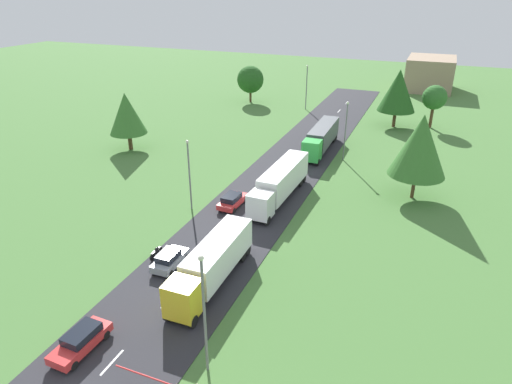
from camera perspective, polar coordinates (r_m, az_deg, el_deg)
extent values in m
cube|color=#2B2B30|center=(47.29, -2.66, -4.36)|extent=(10.00, 140.00, 0.06)
cube|color=white|center=(33.80, -17.72, -19.81)|extent=(0.16, 2.40, 0.01)
cube|color=white|center=(37.96, -10.92, -13.15)|extent=(0.16, 2.40, 0.01)
cube|color=white|center=(42.15, -6.50, -8.50)|extent=(0.16, 2.40, 0.01)
cube|color=white|center=(46.89, -2.91, -4.60)|extent=(0.16, 2.40, 0.01)
cube|color=white|center=(52.95, 0.45, -0.88)|extent=(0.16, 2.40, 0.01)
cube|color=white|center=(58.47, 2.78, 1.70)|extent=(0.16, 2.40, 0.01)
cube|color=white|center=(65.17, 5.01, 4.16)|extent=(0.16, 2.40, 0.01)
cube|color=white|center=(71.74, 6.76, 6.07)|extent=(0.16, 2.40, 0.01)
cube|color=white|center=(77.99, 8.13, 7.56)|extent=(0.16, 2.40, 0.01)
cube|color=white|center=(84.62, 9.35, 8.88)|extent=(0.16, 2.40, 0.01)
cube|color=white|center=(91.55, 10.44, 10.03)|extent=(0.16, 2.40, 0.01)
cube|color=white|center=(98.52, 11.38, 11.02)|extent=(0.16, 2.40, 0.01)
cube|color=yellow|center=(34.78, -9.23, -13.13)|extent=(2.46, 2.22, 2.78)
cube|color=black|center=(33.79, -10.19, -13.45)|extent=(2.10, 0.11, 1.22)
cube|color=white|center=(38.90, -4.78, -7.82)|extent=(2.56, 9.18, 2.67)
cube|color=black|center=(39.75, -4.70, -9.68)|extent=(0.96, 8.71, 0.24)
cylinder|color=black|center=(34.86, -7.98, -15.87)|extent=(0.36, 1.00, 1.00)
cylinder|color=black|center=(35.75, -11.03, -14.93)|extent=(0.36, 1.00, 1.00)
cylinder|color=black|center=(41.49, -1.71, -8.10)|extent=(0.36, 1.00, 1.00)
cylinder|color=black|center=(42.24, -4.35, -7.51)|extent=(0.36, 1.00, 1.00)
cylinder|color=black|center=(42.34, -1.12, -7.35)|extent=(0.36, 1.00, 1.00)
cylinder|color=black|center=(43.08, -3.72, -6.78)|extent=(0.36, 1.00, 1.00)
cube|color=white|center=(47.45, 0.56, -1.66)|extent=(2.51, 2.39, 2.69)
cube|color=black|center=(46.33, 0.03, -1.69)|extent=(2.10, 0.16, 1.18)
cube|color=white|center=(53.14, 3.51, 1.88)|extent=(2.81, 10.97, 2.99)
cube|color=black|center=(53.83, 3.47, 0.22)|extent=(1.20, 10.38, 0.24)
cylinder|color=black|center=(47.25, 1.45, -3.64)|extent=(0.38, 1.01, 1.00)
cylinder|color=black|center=(47.98, -0.87, -3.15)|extent=(0.38, 1.01, 1.00)
cylinder|color=black|center=(56.39, 5.63, 1.23)|extent=(0.38, 1.01, 1.00)
cylinder|color=black|center=(57.00, 3.63, 1.58)|extent=(0.38, 1.01, 1.00)
cylinder|color=black|center=(57.54, 6.04, 1.72)|extent=(0.38, 1.01, 1.00)
cylinder|color=black|center=(58.14, 4.07, 2.05)|extent=(0.38, 1.01, 1.00)
cube|color=green|center=(63.27, 7.05, 5.25)|extent=(2.48, 2.36, 2.82)
cube|color=black|center=(62.10, 6.82, 5.37)|extent=(2.10, 0.14, 1.24)
cube|color=#4C5156|center=(69.53, 8.50, 7.25)|extent=(2.68, 10.77, 2.81)
cube|color=black|center=(70.03, 8.42, 6.01)|extent=(1.07, 10.20, 0.24)
cylinder|color=black|center=(63.01, 7.77, 3.75)|extent=(0.37, 1.01, 1.00)
cylinder|color=black|center=(63.48, 5.93, 4.01)|extent=(0.37, 1.01, 1.00)
cylinder|color=black|center=(72.85, 9.81, 6.58)|extent=(0.37, 1.01, 1.00)
cylinder|color=black|center=(73.25, 8.19, 6.80)|extent=(0.37, 1.01, 1.00)
cylinder|color=black|center=(74.06, 10.01, 6.87)|extent=(0.37, 1.01, 1.00)
cylinder|color=black|center=(74.45, 8.43, 7.09)|extent=(0.37, 1.01, 1.00)
cube|color=red|center=(34.92, -21.27, -17.31)|extent=(1.97, 4.62, 0.63)
cube|color=black|center=(34.65, -21.16, -16.36)|extent=(1.61, 2.60, 0.58)
cylinder|color=black|center=(33.94, -22.03, -19.66)|extent=(0.24, 0.65, 0.64)
cylinder|color=black|center=(34.90, -24.00, -18.61)|extent=(0.24, 0.65, 0.64)
cylinder|color=black|center=(35.44, -18.43, -16.75)|extent=(0.24, 0.65, 0.64)
cylinder|color=black|center=(36.36, -20.41, -15.86)|extent=(0.24, 0.65, 0.64)
cube|color=#8C939E|center=(41.37, -10.83, -8.47)|extent=(1.86, 3.94, 0.66)
cube|color=black|center=(40.90, -11.04, -7.89)|extent=(1.55, 2.22, 0.57)
cylinder|color=black|center=(42.85, -10.80, -7.70)|extent=(0.23, 0.64, 0.64)
cylinder|color=black|center=(42.12, -8.92, -8.17)|extent=(0.23, 0.64, 0.64)
cylinder|color=black|center=(41.03, -12.73, -9.54)|extent=(0.23, 0.64, 0.64)
cylinder|color=black|center=(40.27, -10.79, -10.07)|extent=(0.23, 0.64, 0.64)
cube|color=red|center=(51.05, -2.99, -1.19)|extent=(2.02, 4.35, 0.61)
cube|color=black|center=(50.61, -3.12, -0.68)|extent=(1.65, 2.45, 0.59)
cylinder|color=black|center=(52.69, -3.08, -0.68)|extent=(0.24, 0.65, 0.64)
cylinder|color=black|center=(52.02, -1.44, -1.01)|extent=(0.24, 0.65, 0.64)
cylinder|color=black|center=(50.39, -4.58, -2.00)|extent=(0.24, 0.65, 0.64)
cylinder|color=black|center=(49.69, -2.88, -2.36)|extent=(0.24, 0.65, 0.64)
cylinder|color=black|center=(43.58, -12.02, -7.21)|extent=(0.12, 0.64, 0.64)
cylinder|color=black|center=(42.70, -12.97, -8.06)|extent=(0.14, 0.64, 0.64)
cube|color=black|center=(43.02, -12.52, -7.38)|extent=(0.20, 1.40, 0.36)
ellipsoid|color=black|center=(43.00, -12.43, -7.03)|extent=(0.28, 0.52, 0.28)
cylinder|color=red|center=(31.09, -13.76, -21.63)|extent=(4.50, 0.10, 0.10)
cylinder|color=slate|center=(29.26, -6.50, -15.54)|extent=(0.18, 0.18, 8.61)
sphere|color=silver|center=(26.60, -6.97, -8.29)|extent=(0.36, 0.36, 0.36)
cylinder|color=slate|center=(49.78, -8.39, 1.92)|extent=(0.18, 0.18, 7.80)
sphere|color=silver|center=(48.35, -8.68, 6.30)|extent=(0.36, 0.36, 0.36)
cylinder|color=slate|center=(64.68, 11.21, 7.36)|extent=(0.18, 0.18, 8.14)
sphere|color=silver|center=(63.57, 11.53, 10.96)|extent=(0.36, 0.36, 0.36)
cylinder|color=slate|center=(91.30, 6.39, 12.88)|extent=(0.18, 0.18, 8.29)
sphere|color=silver|center=(90.50, 6.52, 15.52)|extent=(0.36, 0.36, 0.36)
cylinder|color=#513823|center=(55.99, 19.26, 0.72)|extent=(0.41, 0.41, 2.96)
cone|color=#38702D|center=(54.23, 20.01, 5.57)|extent=(6.47, 6.47, 7.12)
cylinder|color=#513823|center=(71.31, -15.62, 6.21)|extent=(0.62, 0.62, 2.55)
cone|color=#38702D|center=(70.10, -16.02, 9.53)|extent=(5.51, 5.51, 6.06)
cylinder|color=#513823|center=(83.40, 17.07, 8.84)|extent=(0.56, 0.56, 2.87)
cone|color=#23561E|center=(82.24, 17.51, 12.15)|extent=(6.40, 6.40, 7.03)
cylinder|color=#513823|center=(97.20, -0.70, 12.07)|extent=(0.46, 0.46, 2.63)
sphere|color=#23561E|center=(96.49, -0.72, 14.03)|extent=(5.53, 5.53, 5.53)
cylinder|color=#513823|center=(84.88, 21.26, 8.82)|extent=(0.54, 0.54, 3.75)
sphere|color=#2D6628|center=(84.08, 21.63, 11.05)|extent=(4.10, 4.10, 4.10)
cube|color=#9E846B|center=(115.98, 21.11, 13.78)|extent=(10.33, 13.02, 7.31)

